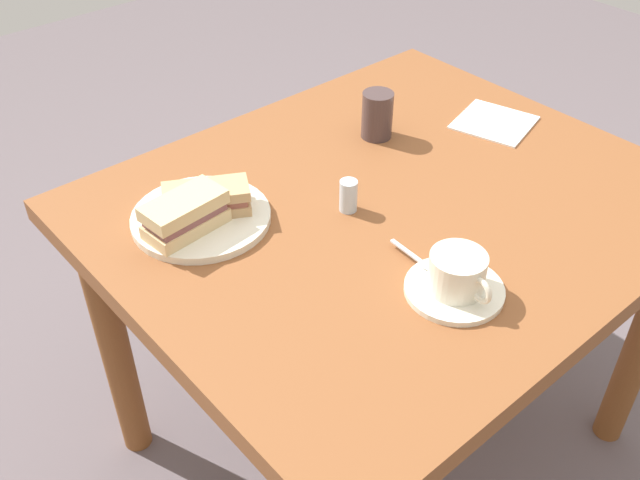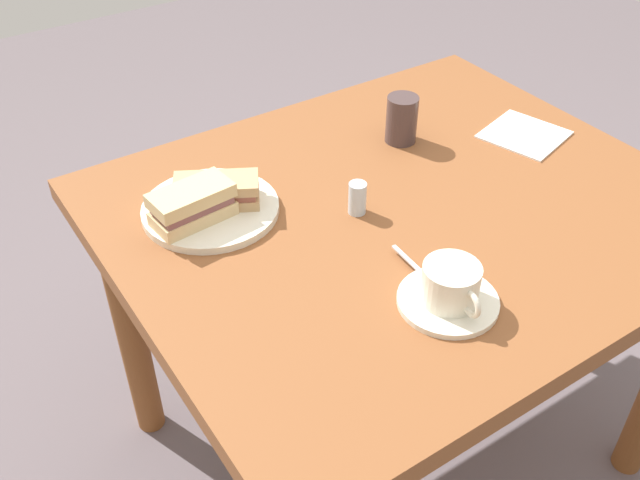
# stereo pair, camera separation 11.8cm
# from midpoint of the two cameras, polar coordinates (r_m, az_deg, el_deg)

# --- Properties ---
(ground_plane) EXTENTS (6.00, 6.00, 0.00)m
(ground_plane) POSITION_cam_midpoint_polar(r_m,az_deg,el_deg) (1.82, 2.38, -15.27)
(ground_plane) COLOR #61565B
(dining_table) EXTENTS (1.03, 0.87, 0.71)m
(dining_table) POSITION_cam_midpoint_polar(r_m,az_deg,el_deg) (1.38, 3.03, -0.27)
(dining_table) COLOR brown
(dining_table) RESTS_ON ground_plane
(sandwich_plate) EXTENTS (0.24, 0.24, 0.01)m
(sandwich_plate) POSITION_cam_midpoint_polar(r_m,az_deg,el_deg) (1.29, -11.97, 1.66)
(sandwich_plate) COLOR silver
(sandwich_plate) RESTS_ON dining_table
(sandwich_front) EXTENTS (0.16, 0.13, 0.05)m
(sandwich_front) POSITION_cam_midpoint_polar(r_m,az_deg,el_deg) (1.28, -11.58, 3.09)
(sandwich_front) COLOR tan
(sandwich_front) RESTS_ON sandwich_plate
(sandwich_back) EXTENTS (0.15, 0.08, 0.06)m
(sandwich_back) POSITION_cam_midpoint_polar(r_m,az_deg,el_deg) (1.24, -13.32, 1.88)
(sandwich_back) COLOR #D8B982
(sandwich_back) RESTS_ON sandwich_plate
(coffee_saucer) EXTENTS (0.16, 0.16, 0.01)m
(coffee_saucer) POSITION_cam_midpoint_polar(r_m,az_deg,el_deg) (1.13, 7.65, -4.04)
(coffee_saucer) COLOR silver
(coffee_saucer) RESTS_ON dining_table
(coffee_cup) EXTENTS (0.09, 0.12, 0.06)m
(coffee_cup) POSITION_cam_midpoint_polar(r_m,az_deg,el_deg) (1.10, 7.87, -2.62)
(coffee_cup) COLOR silver
(coffee_cup) RESTS_ON coffee_saucer
(spoon) EXTENTS (0.02, 0.10, 0.01)m
(spoon) POSITION_cam_midpoint_polar(r_m,az_deg,el_deg) (1.17, 5.00, -1.70)
(spoon) COLOR silver
(spoon) RESTS_ON coffee_saucer
(napkin) EXTENTS (0.19, 0.19, 0.00)m
(napkin) POSITION_cam_midpoint_polar(r_m,az_deg,el_deg) (1.59, 11.54, 9.02)
(napkin) COLOR white
(napkin) RESTS_ON dining_table
(salt_shaker) EXTENTS (0.03, 0.03, 0.06)m
(salt_shaker) POSITION_cam_midpoint_polar(r_m,az_deg,el_deg) (1.28, -0.38, 3.43)
(salt_shaker) COLOR silver
(salt_shaker) RESTS_ON dining_table
(drinking_glass) EXTENTS (0.06, 0.06, 0.10)m
(drinking_glass) POSITION_cam_midpoint_polar(r_m,az_deg,el_deg) (1.49, 2.27, 9.78)
(drinking_glass) COLOR #443434
(drinking_glass) RESTS_ON dining_table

